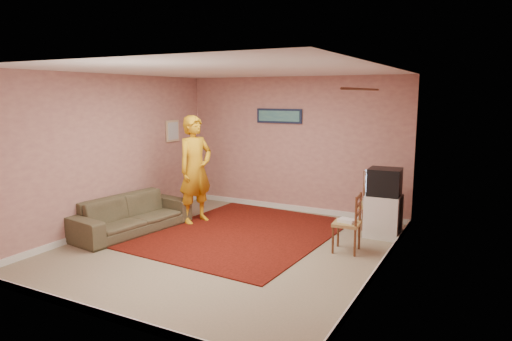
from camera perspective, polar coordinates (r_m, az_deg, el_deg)
The scene contains 26 objects.
ground at distance 6.96m, azimuth -3.65°, elevation -9.51°, with size 5.00×5.00×0.00m, color gray.
wall_back at distance 8.86m, azimuth 4.73°, elevation 3.22°, with size 4.50×0.02×2.60m, color tan.
wall_front at distance 4.74m, azimuth -19.79°, elevation -2.84°, with size 4.50×0.02×2.60m, color tan.
wall_left at distance 8.05m, azimuth -17.55°, elevation 2.17°, with size 0.02×5.00×2.60m, color tan.
wall_right at distance 5.81m, azimuth 15.49°, elevation -0.42°, with size 0.02×5.00×2.60m, color tan.
ceiling at distance 6.59m, azimuth -3.90°, elevation 12.38°, with size 4.50×5.00×0.02m, color white.
baseboard_back at distance 9.08m, azimuth 4.59°, elevation -4.65°, with size 4.50×0.02×0.10m, color white.
baseboard_front at distance 5.15m, azimuth -18.89°, elevation -16.53°, with size 4.50×0.02×0.10m, color white.
baseboard_left at distance 8.29m, azimuth -17.07°, elevation -6.42°, with size 0.02×5.00×0.10m, color white.
baseboard_right at distance 6.15m, azimuth 14.87°, elevation -11.96°, with size 0.02×5.00×0.10m, color white.
window at distance 4.93m, azimuth 13.23°, elevation -0.30°, with size 0.01×1.10×1.50m, color black.
curtain_sheer at distance 4.83m, azimuth 12.52°, elevation -2.90°, with size 0.01×0.75×2.10m, color white.
curtain_floral at distance 5.49m, azimuth 14.32°, elevation -1.47°, with size 0.01×0.35×2.10m, color beige.
curtain_rod at distance 4.87m, azimuth 13.12°, elevation 9.88°, with size 0.02×0.02×1.40m, color #5B2E1B.
picture_back at distance 8.91m, azimuth 2.90°, elevation 6.82°, with size 0.95×0.04×0.28m.
picture_left at distance 9.20m, azimuth -10.38°, elevation 4.89°, with size 0.04×0.38×0.42m.
area_rug at distance 7.58m, azimuth -1.65°, elevation -7.83°, with size 2.67×3.33×0.02m, color black.
tv_cabinet at distance 7.63m, azimuth 15.62°, elevation -5.47°, with size 0.53×0.49×0.68m, color silver.
crt_tv at distance 7.51m, azimuth 15.77°, elevation -1.37°, with size 0.53×0.47×0.43m.
chair_a at distance 7.60m, azimuth 14.59°, elevation -3.33°, with size 0.50×0.48×0.55m.
dvd_player at distance 7.61m, azimuth 14.57°, elevation -3.84°, with size 0.37×0.26×0.06m, color #B8B8BD.
blue_throw at distance 7.74m, azimuth 14.98°, elevation -1.61°, with size 0.42×0.05×0.44m, color #8DC1E7.
chair_b at distance 6.74m, azimuth 11.31°, elevation -5.64°, with size 0.40×0.42×0.47m.
game_console at distance 6.76m, azimuth 11.29°, elevation -6.15°, with size 0.23×0.17×0.05m, color white.
sofa at distance 7.87m, azimuth -15.29°, elevation -5.31°, with size 2.04×0.80×0.60m, color brown.
person at distance 8.12m, azimuth -7.59°, elevation 0.11°, with size 0.69×0.46×1.91m, color orange.
Camera 1 is at (3.45, -5.61, 2.27)m, focal length 32.00 mm.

